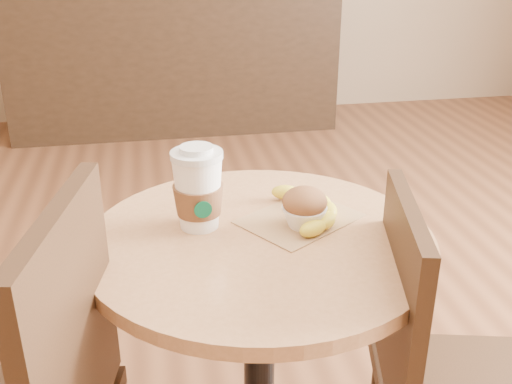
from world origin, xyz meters
The scene contains 7 objects.
cafe_table centered at (0.00, 0.04, 0.54)m, with size 0.72×0.72×0.75m.
chair_right centered at (0.35, -0.15, 0.48)m, with size 0.46×0.46×0.87m.
service_counter centered at (0.00, 3.18, 0.52)m, with size 2.30×0.65×1.04m.
kraft_bag centered at (0.10, 0.09, 0.75)m, with size 0.24×0.18×0.00m, color #9D754C.
coffee_cup centered at (-0.12, 0.10, 0.83)m, with size 0.11×0.11×0.18m.
muffin centered at (0.10, 0.06, 0.80)m, with size 0.10×0.10×0.09m.
banana centered at (0.13, 0.10, 0.77)m, with size 0.14×0.25×0.03m, color yellow, non-canonical shape.
Camera 1 is at (-0.20, -1.03, 1.33)m, focal length 42.00 mm.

